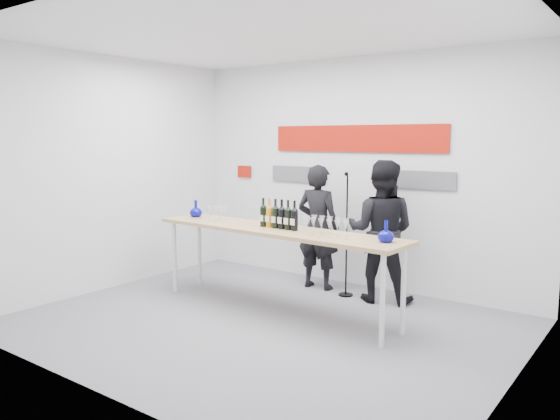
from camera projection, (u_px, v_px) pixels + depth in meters
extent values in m
plane|color=slate|center=(262.00, 323.00, 5.79)|extent=(5.00, 5.00, 0.00)
cube|color=silver|center=(356.00, 173.00, 7.19)|extent=(5.00, 0.04, 3.00)
cube|color=#A21306|center=(355.00, 139.00, 7.11)|extent=(2.50, 0.02, 0.35)
cube|color=#59595E|center=(298.00, 174.00, 7.70)|extent=(0.90, 0.02, 0.22)
cube|color=#59595E|center=(420.00, 180.00, 6.65)|extent=(0.90, 0.02, 0.22)
cube|color=#A21306|center=(244.00, 172.00, 8.29)|extent=(0.25, 0.02, 0.18)
cube|color=tan|center=(275.00, 230.00, 6.10)|extent=(3.21, 0.80, 0.04)
cylinder|color=silver|center=(175.00, 257.00, 6.94)|extent=(0.05, 0.05, 0.91)
cylinder|color=silver|center=(382.00, 301.00, 5.07)|extent=(0.05, 0.05, 0.91)
cylinder|color=silver|center=(200.00, 252.00, 7.26)|extent=(0.05, 0.05, 0.91)
cylinder|color=silver|center=(403.00, 291.00, 5.40)|extent=(0.05, 0.05, 0.91)
imported|color=black|center=(318.00, 227.00, 7.07)|extent=(0.61, 0.42, 1.62)
imported|color=black|center=(381.00, 231.00, 6.52)|extent=(0.96, 0.84, 1.70)
cylinder|color=black|center=(346.00, 295.00, 6.82)|extent=(0.18, 0.18, 0.02)
cylinder|color=black|center=(347.00, 236.00, 6.73)|extent=(0.02, 0.02, 1.51)
sphere|color=black|center=(346.00, 174.00, 6.60)|extent=(0.05, 0.05, 0.05)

